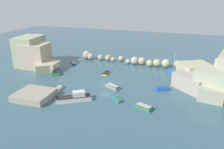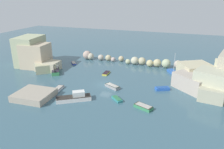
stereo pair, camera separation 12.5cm
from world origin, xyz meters
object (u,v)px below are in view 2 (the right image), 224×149
(stone_dock, at_px, (34,95))
(moored_boat_5, at_px, (173,72))
(moored_boat_9, at_px, (58,88))
(moored_boat_4, at_px, (106,73))
(moored_boat_2, at_px, (75,97))
(moored_boat_3, at_px, (117,99))
(moored_boat_7, at_px, (143,107))
(moored_boat_1, at_px, (162,89))
(moored_boat_8, at_px, (56,70))
(moored_boat_6, at_px, (112,86))
(moored_boat_0, at_px, (74,63))

(stone_dock, height_order, moored_boat_5, moored_boat_5)
(moored_boat_5, xyz_separation_m, moored_boat_9, (-23.39, -19.59, -0.08))
(moored_boat_4, bearing_deg, moored_boat_2, -3.60)
(moored_boat_3, bearing_deg, moored_boat_7, -151.27)
(moored_boat_1, bearing_deg, moored_boat_3, 18.57)
(stone_dock, relative_size, moored_boat_7, 1.89)
(moored_boat_1, relative_size, moored_boat_5, 0.61)
(moored_boat_8, relative_size, moored_boat_9, 1.89)
(stone_dock, relative_size, moored_boat_9, 2.18)
(moored_boat_4, bearing_deg, moored_boat_6, 27.52)
(moored_boat_8, bearing_deg, moored_boat_6, -137.25)
(moored_boat_2, bearing_deg, moored_boat_6, 26.40)
(moored_boat_4, xyz_separation_m, moored_boat_9, (-6.44, -13.10, 0.05))
(moored_boat_4, bearing_deg, moored_boat_9, -28.45)
(moored_boat_7, xyz_separation_m, moored_boat_8, (-26.89, 11.90, 0.32))
(moored_boat_0, distance_m, moored_boat_6, 21.73)
(stone_dock, bearing_deg, moored_boat_7, 8.20)
(moored_boat_4, relative_size, moored_boat_7, 0.82)
(moored_boat_5, distance_m, moored_boat_9, 30.51)
(moored_boat_3, xyz_separation_m, moored_boat_8, (-21.18, 10.35, 0.41))
(moored_boat_6, height_order, moored_boat_8, moored_boat_8)
(moored_boat_0, xyz_separation_m, moored_boat_1, (28.19, -10.49, 0.07))
(moored_boat_3, bearing_deg, moored_boat_4, -16.91)
(moored_boat_0, bearing_deg, moored_boat_3, -172.27)
(moored_boat_2, bearing_deg, moored_boat_3, -12.57)
(moored_boat_0, xyz_separation_m, moored_boat_5, (29.59, 1.42, 0.11))
(moored_boat_7, bearing_deg, moored_boat_6, -16.79)
(moored_boat_0, xyz_separation_m, moored_boat_8, (-0.94, -8.33, 0.42))
(moored_boat_4, xyz_separation_m, moored_boat_7, (13.31, -15.18, 0.12))
(stone_dock, relative_size, moored_boat_6, 1.81)
(moored_boat_1, height_order, moored_boat_4, moored_boat_1)
(moored_boat_4, bearing_deg, moored_boat_3, 26.87)
(moored_boat_6, xyz_separation_m, moored_boat_9, (-11.08, -4.99, -0.09))
(moored_boat_6, bearing_deg, moored_boat_3, 145.96)
(moored_boat_3, distance_m, moored_boat_9, 14.05)
(moored_boat_5, relative_size, moored_boat_8, 0.90)
(stone_dock, xyz_separation_m, moored_boat_2, (8.42, 1.78, 0.00))
(moored_boat_4, height_order, moored_boat_7, moored_boat_7)
(moored_boat_6, distance_m, moored_boat_7, 11.18)
(moored_boat_1, height_order, moored_boat_2, moored_boat_2)
(moored_boat_3, relative_size, moored_boat_7, 0.76)
(moored_boat_6, bearing_deg, moored_boat_0, -9.55)
(moored_boat_7, xyz_separation_m, moored_boat_9, (-19.75, 2.07, -0.08))
(moored_boat_9, bearing_deg, stone_dock, 151.27)
(moored_boat_3, relative_size, moored_boat_4, 0.92)
(moored_boat_5, xyz_separation_m, moored_boat_8, (-30.53, -9.76, 0.32))
(moored_boat_2, distance_m, moored_boat_5, 28.86)
(moored_boat_5, distance_m, moored_boat_7, 21.96)
(moored_boat_4, distance_m, moored_boat_7, 20.19)
(stone_dock, xyz_separation_m, moored_boat_3, (16.40, 4.74, -0.40))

